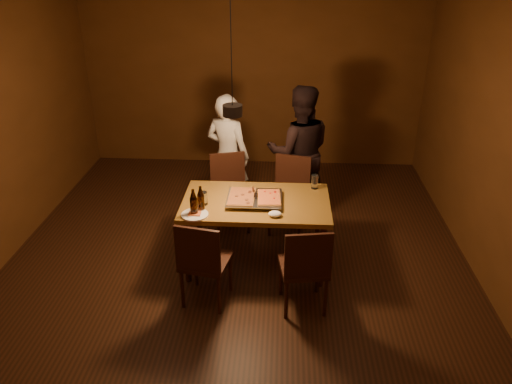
# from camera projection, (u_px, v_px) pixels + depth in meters

# --- Properties ---
(room_shell) EXTENTS (6.00, 6.00, 6.00)m
(room_shell) POSITION_uv_depth(u_px,v_px,m) (233.00, 147.00, 4.65)
(room_shell) COLOR #3C1E10
(room_shell) RESTS_ON ground
(dining_table) EXTENTS (1.50, 0.90, 0.75)m
(dining_table) POSITION_uv_depth(u_px,v_px,m) (256.00, 207.00, 5.11)
(dining_table) COLOR olive
(dining_table) RESTS_ON floor
(chair_far_left) EXTENTS (0.52, 0.52, 0.49)m
(chair_far_left) POSITION_uv_depth(u_px,v_px,m) (229.00, 184.00, 5.93)
(chair_far_left) COLOR #38190F
(chair_far_left) RESTS_ON floor
(chair_far_right) EXTENTS (0.51, 0.51, 0.49)m
(chair_far_right) POSITION_uv_depth(u_px,v_px,m) (291.00, 187.00, 5.86)
(chair_far_right) COLOR #38190F
(chair_far_right) RESTS_ON floor
(chair_near_left) EXTENTS (0.49, 0.49, 0.49)m
(chair_near_left) POSITION_uv_depth(u_px,v_px,m) (202.00, 257.00, 4.55)
(chair_near_left) COLOR #38190F
(chair_near_left) RESTS_ON floor
(chair_near_right) EXTENTS (0.48, 0.48, 0.49)m
(chair_near_right) POSITION_uv_depth(u_px,v_px,m) (306.00, 262.00, 4.46)
(chair_near_right) COLOR #38190F
(chair_near_right) RESTS_ON floor
(pizza_tray) EXTENTS (0.59, 0.50, 0.05)m
(pizza_tray) POSITION_uv_depth(u_px,v_px,m) (254.00, 199.00, 5.05)
(pizza_tray) COLOR silver
(pizza_tray) RESTS_ON dining_table
(pizza_meat) EXTENTS (0.27, 0.42, 0.02)m
(pizza_meat) POSITION_uv_depth(u_px,v_px,m) (242.00, 196.00, 5.04)
(pizza_meat) COLOR maroon
(pizza_meat) RESTS_ON pizza_tray
(pizza_cheese) EXTENTS (0.25, 0.38, 0.02)m
(pizza_cheese) POSITION_uv_depth(u_px,v_px,m) (269.00, 197.00, 5.02)
(pizza_cheese) COLOR gold
(pizza_cheese) RESTS_ON pizza_tray
(spatula) EXTENTS (0.11, 0.25, 0.04)m
(spatula) POSITION_uv_depth(u_px,v_px,m) (253.00, 195.00, 5.06)
(spatula) COLOR silver
(spatula) RESTS_ON pizza_tray
(beer_bottle_a) EXTENTS (0.07, 0.07, 0.27)m
(beer_bottle_a) POSITION_uv_depth(u_px,v_px,m) (194.00, 203.00, 4.75)
(beer_bottle_a) COLOR black
(beer_bottle_a) RESTS_ON dining_table
(beer_bottle_b) EXTENTS (0.07, 0.07, 0.26)m
(beer_bottle_b) POSITION_uv_depth(u_px,v_px,m) (201.00, 199.00, 4.83)
(beer_bottle_b) COLOR black
(beer_bottle_b) RESTS_ON dining_table
(water_glass_left) EXTENTS (0.08, 0.08, 0.13)m
(water_glass_left) POSITION_uv_depth(u_px,v_px,m) (203.00, 198.00, 4.98)
(water_glass_left) COLOR silver
(water_glass_left) RESTS_ON dining_table
(water_glass_right) EXTENTS (0.07, 0.07, 0.15)m
(water_glass_right) POSITION_uv_depth(u_px,v_px,m) (315.00, 182.00, 5.31)
(water_glass_right) COLOR silver
(water_glass_right) RESTS_ON dining_table
(plate_slice) EXTENTS (0.26, 0.26, 0.03)m
(plate_slice) POSITION_uv_depth(u_px,v_px,m) (195.00, 215.00, 4.80)
(plate_slice) COLOR white
(plate_slice) RESTS_ON dining_table
(napkin) EXTENTS (0.13, 0.10, 0.05)m
(napkin) POSITION_uv_depth(u_px,v_px,m) (275.00, 214.00, 4.77)
(napkin) COLOR white
(napkin) RESTS_ON dining_table
(diner_white) EXTENTS (0.66, 0.56, 1.54)m
(diner_white) POSITION_uv_depth(u_px,v_px,m) (228.00, 155.00, 6.12)
(diner_white) COLOR silver
(diner_white) RESTS_ON floor
(diner_dark) EXTENTS (0.85, 0.68, 1.65)m
(diner_dark) POSITION_uv_depth(u_px,v_px,m) (299.00, 152.00, 6.09)
(diner_dark) COLOR black
(diner_dark) RESTS_ON floor
(pendant_lamp) EXTENTS (0.18, 0.18, 1.10)m
(pendant_lamp) POSITION_uv_depth(u_px,v_px,m) (233.00, 109.00, 4.49)
(pendant_lamp) COLOR black
(pendant_lamp) RESTS_ON ceiling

